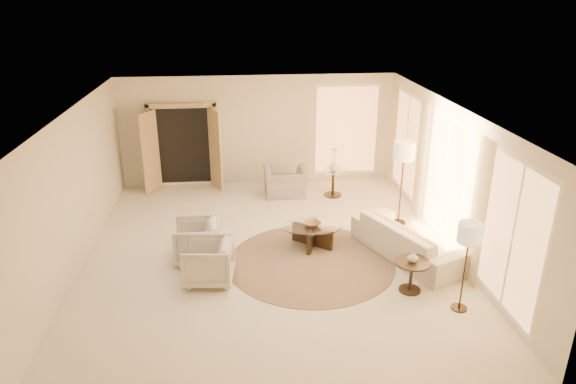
{
  "coord_description": "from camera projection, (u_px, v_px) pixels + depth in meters",
  "views": [
    {
      "loc": [
        -0.55,
        -8.83,
        4.79
      ],
      "look_at": [
        0.4,
        0.4,
        1.1
      ],
      "focal_mm": 32.0,
      "sensor_mm": 36.0,
      "label": 1
    }
  ],
  "objects": [
    {
      "name": "armchair_left",
      "position": [
        197.0,
        239.0,
        9.6
      ],
      "size": [
        0.78,
        0.83,
        0.85
      ],
      "primitive_type": "imported",
      "rotation": [
        0.0,
        0.0,
        -1.57
      ],
      "color": "beige",
      "rests_on": "room"
    },
    {
      "name": "french_doors",
      "position": [
        184.0,
        147.0,
        12.94
      ],
      "size": [
        1.95,
        0.66,
        2.16
      ],
      "color": "tan",
      "rests_on": "room"
    },
    {
      "name": "sofa",
      "position": [
        408.0,
        239.0,
        9.76
      ],
      "size": [
        1.83,
        2.56,
        0.7
      ],
      "primitive_type": "imported",
      "rotation": [
        0.0,
        0.0,
        1.99
      ],
      "color": "beige",
      "rests_on": "room"
    },
    {
      "name": "window_back_corner",
      "position": [
        347.0,
        130.0,
        13.36
      ],
      "size": [
        1.7,
        0.1,
        2.4
      ],
      "primitive_type": null,
      "color": "#F7AC62",
      "rests_on": "room"
    },
    {
      "name": "bowl",
      "position": [
        313.0,
        224.0,
        10.1
      ],
      "size": [
        0.4,
        0.4,
        0.08
      ],
      "primitive_type": "imported",
      "rotation": [
        0.0,
        0.0,
        0.35
      ],
      "color": "brown",
      "rests_on": "coffee_table"
    },
    {
      "name": "coffee_table",
      "position": [
        312.0,
        233.0,
        10.17
      ],
      "size": [
        1.49,
        1.49,
        0.44
      ],
      "rotation": [
        0.0,
        0.0,
        0.3
      ],
      "color": "black",
      "rests_on": "room"
    },
    {
      "name": "room",
      "position": [
        269.0,
        186.0,
        9.47
      ],
      "size": [
        7.04,
        8.04,
        2.83
      ],
      "color": "#F1E7CA",
      "rests_on": "ground"
    },
    {
      "name": "end_vase",
      "position": [
        413.0,
        257.0,
        8.5
      ],
      "size": [
        0.18,
        0.18,
        0.17
      ],
      "primitive_type": "imported",
      "rotation": [
        0.0,
        0.0,
        0.07
      ],
      "color": "silver",
      "rests_on": "end_table"
    },
    {
      "name": "curtains_right",
      "position": [
        427.0,
        167.0,
        10.75
      ],
      "size": [
        0.06,
        5.2,
        2.6
      ],
      "primitive_type": null,
      "color": "beige",
      "rests_on": "room"
    },
    {
      "name": "accent_chair",
      "position": [
        285.0,
        178.0,
        12.63
      ],
      "size": [
        1.05,
        0.68,
        0.91
      ],
      "primitive_type": "imported",
      "rotation": [
        0.0,
        0.0,
        3.15
      ],
      "color": "gray",
      "rests_on": "room"
    },
    {
      "name": "end_table",
      "position": [
        412.0,
        271.0,
        8.6
      ],
      "size": [
        0.59,
        0.59,
        0.56
      ],
      "rotation": [
        0.0,
        0.0,
        0.39
      ],
      "color": "black",
      "rests_on": "room"
    },
    {
      "name": "floor_lamp_near",
      "position": [
        404.0,
        155.0,
        10.67
      ],
      "size": [
        0.45,
        0.45,
        1.85
      ],
      "rotation": [
        0.0,
        0.0,
        0.08
      ],
      "color": "black",
      "rests_on": "room"
    },
    {
      "name": "armchair_right",
      "position": [
        208.0,
        260.0,
        8.88
      ],
      "size": [
        0.84,
        0.89,
        0.84
      ],
      "primitive_type": "imported",
      "rotation": [
        0.0,
        0.0,
        -1.67
      ],
      "color": "beige",
      "rests_on": "room"
    },
    {
      "name": "side_vase",
      "position": [
        334.0,
        166.0,
        12.47
      ],
      "size": [
        0.28,
        0.28,
        0.24
      ],
      "primitive_type": "imported",
      "rotation": [
        0.0,
        0.0,
        -0.27
      ],
      "color": "silver",
      "rests_on": "side_table"
    },
    {
      "name": "side_table",
      "position": [
        333.0,
        180.0,
        12.61
      ],
      "size": [
        0.56,
        0.56,
        0.66
      ],
      "rotation": [
        0.0,
        0.0,
        -0.39
      ],
      "color": "black",
      "rests_on": "room"
    },
    {
      "name": "floor_lamp_far",
      "position": [
        469.0,
        237.0,
        7.77
      ],
      "size": [
        0.37,
        0.37,
        1.51
      ],
      "rotation": [
        0.0,
        0.0,
        -0.35
      ],
      "color": "black",
      "rests_on": "room"
    },
    {
      "name": "windows_right",
      "position": [
        446.0,
        180.0,
        9.91
      ],
      "size": [
        0.1,
        6.4,
        2.4
      ],
      "primitive_type": null,
      "color": "#F7AC62",
      "rests_on": "room"
    },
    {
      "name": "area_rug",
      "position": [
        311.0,
        262.0,
        9.65
      ],
      "size": [
        3.81,
        3.81,
        0.01
      ],
      "primitive_type": "cylinder",
      "rotation": [
        0.0,
        0.0,
        0.25
      ],
      "color": "#473727",
      "rests_on": "room"
    }
  ]
}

